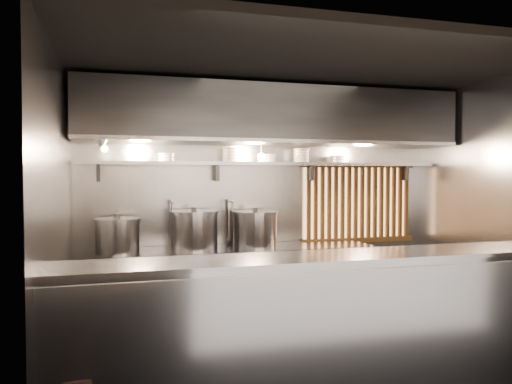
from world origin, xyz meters
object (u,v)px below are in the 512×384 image
heat_lamp (102,143)px  stock_pot_left (118,235)px  stock_pot_right (194,230)px  pendant_bulb (261,157)px  stock_pot_mid (255,229)px

heat_lamp → stock_pot_left: bearing=60.7°
stock_pot_right → stock_pot_left: bearing=-176.6°
stock_pot_right → heat_lamp: bearing=-162.4°
pendant_bulb → stock_pot_right: bearing=-177.4°
stock_pot_mid → stock_pot_left: bearing=-178.3°
heat_lamp → pendant_bulb: size_ratio=1.87×
stock_pot_left → stock_pot_mid: bearing=1.7°
heat_lamp → pendant_bulb: (1.80, 0.35, -0.11)m
stock_pot_left → stock_pot_right: bearing=3.4°
pendant_bulb → stock_pot_mid: 0.86m
stock_pot_left → stock_pot_mid: size_ratio=0.97×
heat_lamp → stock_pot_right: 1.40m
pendant_bulb → stock_pot_right: 1.17m
stock_pot_mid → heat_lamp: bearing=-169.8°
stock_pot_left → stock_pot_right: stock_pot_right is taller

